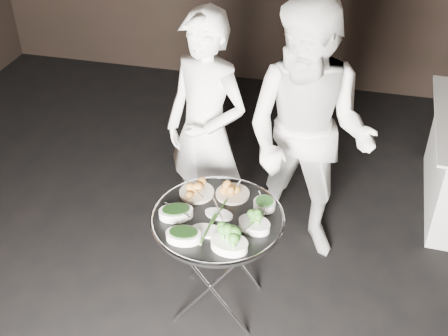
% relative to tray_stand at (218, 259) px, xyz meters
% --- Properties ---
extents(tray_stand, '(0.48, 0.40, 0.70)m').
position_rel_tray_stand_xyz_m(tray_stand, '(0.00, 0.00, 0.00)').
color(tray_stand, silver).
rests_on(tray_stand, floor).
extents(serving_tray, '(0.75, 0.75, 0.04)m').
position_rel_tray_stand_xyz_m(serving_tray, '(0.00, 0.00, 0.32)').
color(serving_tray, black).
rests_on(serving_tray, tray_stand).
extents(potato_plate_a, '(0.20, 0.20, 0.07)m').
position_rel_tray_stand_xyz_m(potato_plate_a, '(-0.17, 0.17, 0.36)').
color(potato_plate_a, beige).
rests_on(potato_plate_a, serving_tray).
extents(potato_plate_b, '(0.20, 0.20, 0.07)m').
position_rel_tray_stand_xyz_m(potato_plate_b, '(0.04, 0.21, 0.36)').
color(potato_plate_b, beige).
rests_on(potato_plate_b, serving_tray).
extents(greens_bowl, '(0.13, 0.13, 0.07)m').
position_rel_tray_stand_xyz_m(greens_bowl, '(0.24, 0.14, 0.36)').
color(greens_bowl, silver).
rests_on(greens_bowl, serving_tray).
extents(asparagus_plate_a, '(0.17, 0.11, 0.03)m').
position_rel_tray_stand_xyz_m(asparagus_plate_a, '(0.00, 0.01, 0.34)').
color(asparagus_plate_a, silver).
rests_on(asparagus_plate_a, serving_tray).
extents(asparagus_plate_b, '(0.19, 0.11, 0.04)m').
position_rel_tray_stand_xyz_m(asparagus_plate_b, '(-0.02, -0.14, 0.34)').
color(asparagus_plate_b, silver).
rests_on(asparagus_plate_b, serving_tray).
extents(spinach_bowl_a, '(0.22, 0.18, 0.08)m').
position_rel_tray_stand_xyz_m(spinach_bowl_a, '(-0.22, -0.05, 0.36)').
color(spinach_bowl_a, silver).
rests_on(spinach_bowl_a, serving_tray).
extents(spinach_bowl_b, '(0.20, 0.15, 0.08)m').
position_rel_tray_stand_xyz_m(spinach_bowl_b, '(-0.13, -0.22, 0.36)').
color(spinach_bowl_b, silver).
rests_on(spinach_bowl_b, serving_tray).
extents(broccoli_bowl_a, '(0.21, 0.18, 0.08)m').
position_rel_tray_stand_xyz_m(broccoli_bowl_a, '(0.22, -0.04, 0.36)').
color(broccoli_bowl_a, silver).
rests_on(broccoli_bowl_a, serving_tray).
extents(broccoli_bowl_b, '(0.22, 0.17, 0.08)m').
position_rel_tray_stand_xyz_m(broccoli_bowl_b, '(0.12, -0.23, 0.36)').
color(broccoli_bowl_b, silver).
rests_on(broccoli_bowl_b, serving_tray).
extents(serving_utensils, '(0.58, 0.44, 0.01)m').
position_rel_tray_stand_xyz_m(serving_utensils, '(0.02, 0.07, 0.38)').
color(serving_utensils, silver).
rests_on(serving_utensils, serving_tray).
extents(waiter_left, '(0.70, 0.58, 1.65)m').
position_rel_tray_stand_xyz_m(waiter_left, '(-0.25, 0.68, 0.43)').
color(waiter_left, white).
rests_on(waiter_left, floor).
extents(waiter_right, '(0.99, 0.85, 1.77)m').
position_rel_tray_stand_xyz_m(waiter_right, '(0.41, 0.68, 0.49)').
color(waiter_right, white).
rests_on(waiter_right, floor).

